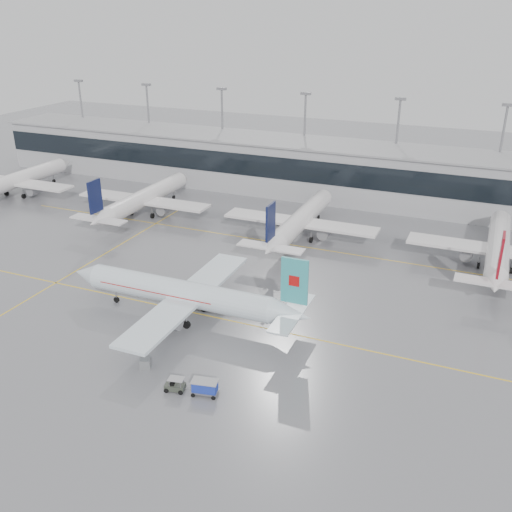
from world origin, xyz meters
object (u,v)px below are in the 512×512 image
at_px(air_canada_jet, 187,294).
at_px(gse_unit, 145,363).
at_px(baggage_tug, 175,386).
at_px(baggage_cart, 205,387).

xyz_separation_m(air_canada_jet, gse_unit, (1.28, -12.89, -3.15)).
bearing_deg(baggage_tug, gse_unit, 144.79).
distance_m(baggage_cart, gse_unit, 9.38).
distance_m(air_canada_jet, gse_unit, 13.33).
xyz_separation_m(baggage_cart, gse_unit, (-9.19, 1.83, -0.45)).
distance_m(baggage_tug, gse_unit, 6.19).
bearing_deg(gse_unit, baggage_tug, -46.77).
bearing_deg(baggage_cart, gse_unit, 157.59).
xyz_separation_m(air_canada_jet, baggage_tug, (6.93, -15.42, -3.20)).
height_order(air_canada_jet, gse_unit, air_canada_jet).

